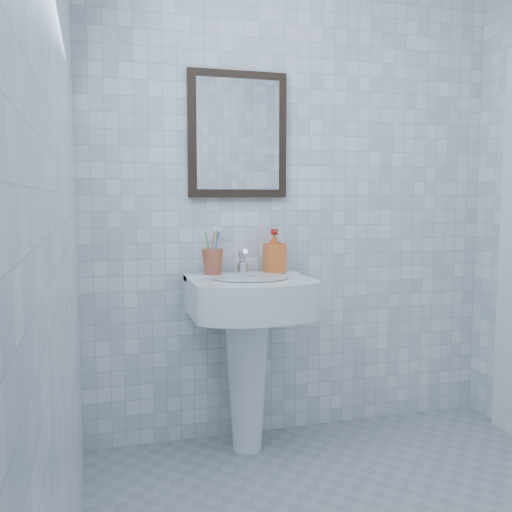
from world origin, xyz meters
name	(u,v)px	position (x,y,z in m)	size (l,w,h in m)	color
wall_back	(297,196)	(0.00, 1.20, 1.25)	(2.20, 0.02, 2.50)	white
wall_left	(64,193)	(-1.10, 0.00, 1.25)	(0.02, 2.40, 2.50)	white
washbasin	(248,334)	(-0.32, 0.99, 0.59)	(0.57, 0.42, 0.87)	white
faucet	(243,264)	(-0.32, 1.09, 0.91)	(0.05, 0.11, 0.13)	silver
toothbrush_cup	(213,262)	(-0.47, 1.10, 0.93)	(0.10, 0.10, 0.12)	#B45032
soap_dispenser	(274,251)	(-0.15, 1.10, 0.97)	(0.10, 0.10, 0.21)	red
wall_mirror	(238,135)	(-0.32, 1.18, 1.55)	(0.50, 0.04, 0.62)	black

